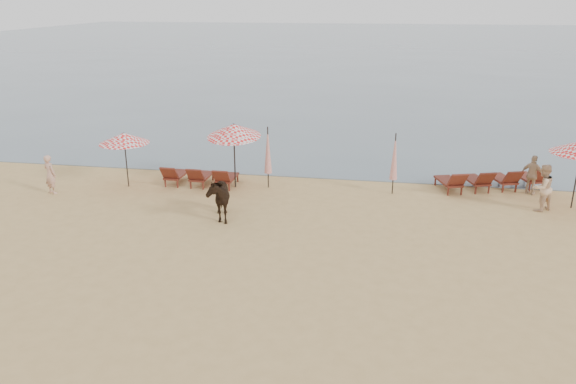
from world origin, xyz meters
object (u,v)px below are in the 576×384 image
umbrella_open_left_b (234,130)px  cow (217,197)px  lounger_cluster_right (492,179)px  beachgoer_right_b (532,175)px  beachgoer_left (50,174)px  umbrella_closed_left (268,150)px  umbrella_open_left_a (124,138)px  lounger_cluster_left (200,176)px  umbrella_closed_right (395,157)px  beachgoer_right_a (542,188)px

umbrella_open_left_b → cow: umbrella_open_left_b is taller
lounger_cluster_right → beachgoer_right_b: bearing=-28.8°
beachgoer_right_b → beachgoer_left: bearing=42.0°
umbrella_closed_left → beachgoer_left: bearing=-165.5°
umbrella_open_left_a → cow: umbrella_open_left_a is taller
cow → beachgoer_right_b: (11.30, 4.45, -0.01)m
lounger_cluster_left → umbrella_closed_right: 7.78m
lounger_cluster_right → cow: 10.95m
umbrella_closed_right → beachgoer_right_b: 5.41m
beachgoer_right_b → umbrella_open_left_a: bearing=39.0°
umbrella_open_left_b → umbrella_closed_right: umbrella_open_left_b is taller
beachgoer_right_a → beachgoer_right_b: 1.79m
lounger_cluster_left → umbrella_open_left_a: 3.31m
beachgoer_right_a → cow: bearing=-20.9°
umbrella_open_left_b → beachgoer_right_b: size_ratio=1.74×
lounger_cluster_right → umbrella_open_left_b: size_ratio=1.62×
lounger_cluster_right → umbrella_closed_right: 4.16m
umbrella_open_left_a → beachgoer_left: size_ratio=1.44×
lounger_cluster_left → beachgoer_right_b: size_ratio=1.83×
beachgoer_right_b → umbrella_open_left_b: bearing=38.1°
umbrella_closed_left → beachgoer_right_b: bearing=5.1°
umbrella_open_left_a → beachgoer_right_b: size_ratio=1.44×
lounger_cluster_right → umbrella_open_left_b: 10.39m
umbrella_open_left_a → umbrella_open_left_b: 4.36m
lounger_cluster_left → beachgoer_right_a: (12.92, -0.57, 0.43)m
lounger_cluster_left → beachgoer_right_a: beachgoer_right_a is taller
umbrella_open_left_b → beachgoer_left: umbrella_open_left_b is taller
beachgoer_left → umbrella_closed_left: bearing=-140.9°
umbrella_closed_right → umbrella_closed_left: bearing=-179.2°
beachgoer_left → umbrella_open_left_a: bearing=-129.0°
umbrella_closed_left → umbrella_closed_right: bearing=0.8°
beachgoer_right_a → umbrella_open_left_a: bearing=-34.3°
lounger_cluster_right → beachgoer_left: beachgoer_left is taller
beachgoer_left → umbrella_open_left_b: bearing=-139.7°
umbrella_closed_right → cow: bearing=-149.0°
beachgoer_left → umbrella_closed_right: bearing=-145.9°
beachgoer_right_b → umbrella_closed_right: bearing=41.7°
beachgoer_left → beachgoer_right_b: 18.68m
umbrella_open_left_a → umbrella_closed_left: (5.62, 0.85, -0.47)m
umbrella_open_left_a → beachgoer_right_a: bearing=-16.6°
umbrella_open_left_b → beachgoer_right_a: 11.59m
umbrella_open_left_b → beachgoer_right_b: 11.71m
lounger_cluster_left → umbrella_closed_right: size_ratio=1.18×
beachgoer_left → beachgoer_right_a: size_ratio=0.90×
lounger_cluster_left → beachgoer_left: (-5.43, -1.81, 0.35)m
umbrella_closed_left → beachgoer_left: 8.50m
lounger_cluster_left → beachgoer_left: bearing=-160.1°
lounger_cluster_right → beachgoer_left: size_ratio=2.83×
umbrella_open_left_b → cow: (0.25, -3.35, -1.55)m
lounger_cluster_left → cow: 3.67m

